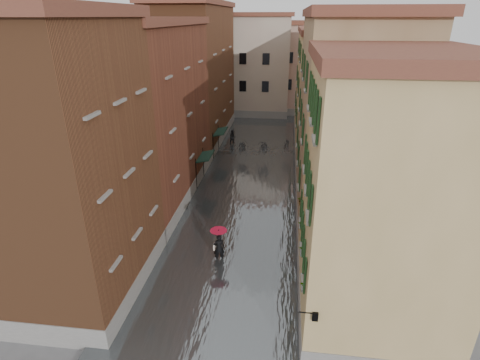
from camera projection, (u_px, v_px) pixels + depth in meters
The scene contains 16 objects.
ground at pixel (225, 271), 20.80m from camera, with size 120.00×120.00×0.00m, color #58585A.
floodwater at pixel (249, 178), 32.57m from camera, with size 10.00×60.00×0.20m, color #51575A.
building_left_near at pixel (66, 171), 17.17m from camera, with size 6.00×8.00×13.00m, color brown.
building_left_mid at pixel (149, 118), 27.27m from camera, with size 6.00×14.00×12.50m, color brown.
building_left_far at pixel (196, 77), 40.60m from camera, with size 6.00×16.00×14.00m, color brown.
building_right_near at pixel (378, 203), 15.88m from camera, with size 6.00×8.00×11.50m, color tan.
building_right_mid at pixel (346, 120), 25.57m from camera, with size 6.00×14.00×13.00m, color tan.
building_right_far at pixel (326, 91), 39.50m from camera, with size 6.00×16.00×11.50m, color tan.
building_end_cream at pixel (247, 66), 53.06m from camera, with size 12.00×9.00×13.00m, color #C0B099.
building_end_pink at pixel (310, 69), 54.05m from camera, with size 10.00×9.00×12.00m, color tan.
awning_near at pixel (205, 157), 30.55m from camera, with size 1.09×2.71×2.80m.
awning_far at pixel (220, 132), 37.10m from camera, with size 1.09×2.96×2.80m.
wall_lantern at pixel (314, 315), 13.65m from camera, with size 0.71×0.22×0.35m.
window_planters at pixel (305, 231), 18.07m from camera, with size 0.59×8.41×0.84m.
pedestrian_main at pixel (219, 243), 21.19m from camera, with size 0.99×0.99×2.06m.
pedestrian_far at pixel (233, 137), 40.91m from camera, with size 0.83×0.65×1.72m, color black.
Camera 1 is at (2.94, -16.77, 13.02)m, focal length 28.00 mm.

